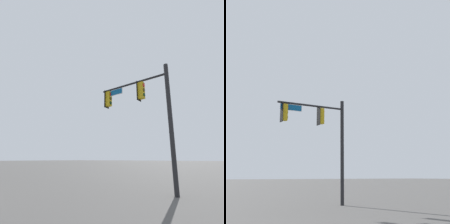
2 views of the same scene
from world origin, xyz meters
TOP-DOWN VIEW (x-y plane):
  - signal_pole_near at (-7.35, -8.89)m, footprint 5.01×0.58m

SIDE VIEW (x-z plane):
  - signal_pole_near at x=-7.35m, z-range 1.24..8.59m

